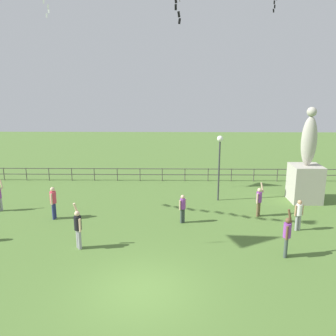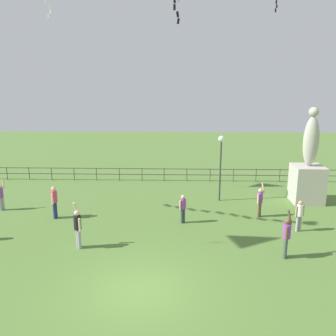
{
  "view_description": "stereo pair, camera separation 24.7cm",
  "coord_description": "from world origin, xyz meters",
  "px_view_note": "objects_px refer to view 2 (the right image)",
  "views": [
    {
      "loc": [
        1.11,
        -10.85,
        7.05
      ],
      "look_at": [
        0.87,
        5.1,
        3.15
      ],
      "focal_mm": 37.64,
      "sensor_mm": 36.0,
      "label": 1
    },
    {
      "loc": [
        1.35,
        -10.85,
        7.05
      ],
      "look_at": [
        0.87,
        5.1,
        3.15
      ],
      "focal_mm": 37.64,
      "sensor_mm": 36.0,
      "label": 2
    }
  ],
  "objects_px": {
    "lamppost": "(221,153)",
    "person_6": "(287,235)",
    "person_4": "(260,200)",
    "statue_monument": "(308,173)",
    "person_0": "(183,207)",
    "person_1": "(78,226)",
    "person_2": "(300,214)",
    "person_7": "(54,200)",
    "person_3": "(1,195)"
  },
  "relations": [
    {
      "from": "person_1",
      "to": "lamppost",
      "type": "bearing_deg",
      "value": 43.75
    },
    {
      "from": "statue_monument",
      "to": "person_0",
      "type": "distance_m",
      "value": 8.31
    },
    {
      "from": "person_4",
      "to": "person_6",
      "type": "relative_size",
      "value": 0.92
    },
    {
      "from": "person_1",
      "to": "person_6",
      "type": "height_order",
      "value": "person_1"
    },
    {
      "from": "person_3",
      "to": "person_2",
      "type": "bearing_deg",
      "value": -8.71
    },
    {
      "from": "lamppost",
      "to": "person_4",
      "type": "distance_m",
      "value": 3.78
    },
    {
      "from": "person_3",
      "to": "person_0",
      "type": "bearing_deg",
      "value": -8.61
    },
    {
      "from": "statue_monument",
      "to": "person_1",
      "type": "bearing_deg",
      "value": -151.69
    },
    {
      "from": "person_3",
      "to": "person_6",
      "type": "distance_m",
      "value": 15.27
    },
    {
      "from": "statue_monument",
      "to": "person_3",
      "type": "bearing_deg",
      "value": -173.61
    },
    {
      "from": "person_0",
      "to": "person_2",
      "type": "bearing_deg",
      "value": -8.88
    },
    {
      "from": "person_1",
      "to": "person_7",
      "type": "bearing_deg",
      "value": 122.97
    },
    {
      "from": "statue_monument",
      "to": "person_3",
      "type": "distance_m",
      "value": 17.81
    },
    {
      "from": "lamppost",
      "to": "person_4",
      "type": "relative_size",
      "value": 2.16
    },
    {
      "from": "person_4",
      "to": "person_3",
      "type": "bearing_deg",
      "value": 177.73
    },
    {
      "from": "person_6",
      "to": "person_4",
      "type": "bearing_deg",
      "value": 90.81
    },
    {
      "from": "person_6",
      "to": "person_7",
      "type": "xyz_separation_m",
      "value": [
        -10.95,
        4.01,
        -0.01
      ]
    },
    {
      "from": "person_2",
      "to": "person_7",
      "type": "bearing_deg",
      "value": 173.96
    },
    {
      "from": "person_4",
      "to": "person_7",
      "type": "distance_m",
      "value": 10.9
    },
    {
      "from": "person_3",
      "to": "person_4",
      "type": "xyz_separation_m",
      "value": [
        14.32,
        -0.57,
        0.04
      ]
    },
    {
      "from": "person_0",
      "to": "person_1",
      "type": "distance_m",
      "value": 5.45
    },
    {
      "from": "person_1",
      "to": "person_3",
      "type": "distance_m",
      "value": 7.22
    },
    {
      "from": "person_1",
      "to": "statue_monument",
      "type": "bearing_deg",
      "value": 28.31
    },
    {
      "from": "person_4",
      "to": "person_7",
      "type": "height_order",
      "value": "person_4"
    },
    {
      "from": "statue_monument",
      "to": "person_0",
      "type": "xyz_separation_m",
      "value": [
        -7.47,
        -3.52,
        -0.91
      ]
    },
    {
      "from": "person_0",
      "to": "person_7",
      "type": "distance_m",
      "value": 6.79
    },
    {
      "from": "person_4",
      "to": "person_1",
      "type": "bearing_deg",
      "value": -155.6
    },
    {
      "from": "statue_monument",
      "to": "person_7",
      "type": "bearing_deg",
      "value": -167.76
    },
    {
      "from": "lamppost",
      "to": "person_2",
      "type": "height_order",
      "value": "lamppost"
    },
    {
      "from": "person_1",
      "to": "person_3",
      "type": "xyz_separation_m",
      "value": [
        -5.63,
        4.51,
        -0.13
      ]
    },
    {
      "from": "lamppost",
      "to": "person_6",
      "type": "xyz_separation_m",
      "value": [
        1.91,
        -7.17,
        -1.93
      ]
    },
    {
      "from": "statue_monument",
      "to": "lamppost",
      "type": "distance_m",
      "value": 5.33
    },
    {
      "from": "person_6",
      "to": "statue_monument",
      "type": "bearing_deg",
      "value": 65.14
    },
    {
      "from": "statue_monument",
      "to": "person_2",
      "type": "bearing_deg",
      "value": -112.98
    },
    {
      "from": "person_1",
      "to": "person_6",
      "type": "xyz_separation_m",
      "value": [
        8.75,
        -0.62,
        -0.01
      ]
    },
    {
      "from": "lamppost",
      "to": "statue_monument",
      "type": "bearing_deg",
      "value": -0.7
    },
    {
      "from": "person_0",
      "to": "person_7",
      "type": "xyz_separation_m",
      "value": [
        -6.77,
        0.43,
        0.14
      ]
    },
    {
      "from": "person_7",
      "to": "person_4",
      "type": "bearing_deg",
      "value": 2.86
    },
    {
      "from": "statue_monument",
      "to": "person_1",
      "type": "height_order",
      "value": "statue_monument"
    },
    {
      "from": "statue_monument",
      "to": "person_4",
      "type": "xyz_separation_m",
      "value": [
        -3.36,
        -2.55,
        -0.85
      ]
    },
    {
      "from": "lamppost",
      "to": "person_1",
      "type": "relative_size",
      "value": 1.97
    },
    {
      "from": "person_2",
      "to": "person_3",
      "type": "height_order",
      "value": "person_3"
    },
    {
      "from": "lamppost",
      "to": "person_3",
      "type": "distance_m",
      "value": 12.81
    },
    {
      "from": "person_0",
      "to": "person_7",
      "type": "relative_size",
      "value": 0.86
    },
    {
      "from": "person_3",
      "to": "person_6",
      "type": "relative_size",
      "value": 0.88
    },
    {
      "from": "statue_monument",
      "to": "lamppost",
      "type": "xyz_separation_m",
      "value": [
        -5.2,
        0.06,
        1.17
      ]
    },
    {
      "from": "person_1",
      "to": "person_2",
      "type": "bearing_deg",
      "value": 11.59
    },
    {
      "from": "person_0",
      "to": "person_3",
      "type": "xyz_separation_m",
      "value": [
        -10.2,
        1.54,
        0.03
      ]
    },
    {
      "from": "person_3",
      "to": "lamppost",
      "type": "bearing_deg",
      "value": 9.3
    },
    {
      "from": "person_1",
      "to": "person_2",
      "type": "height_order",
      "value": "person_1"
    }
  ]
}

